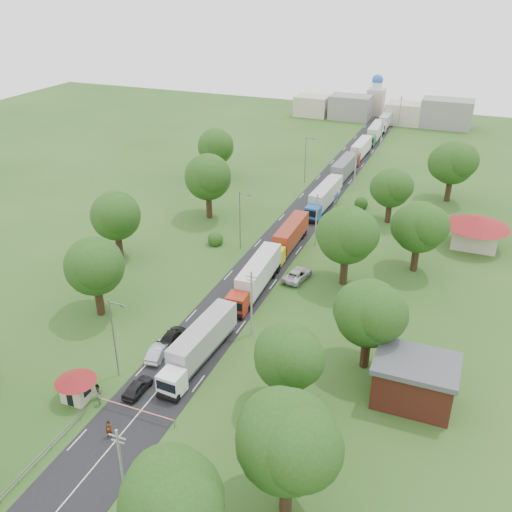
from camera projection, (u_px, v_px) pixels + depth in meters
The scene contains 46 objects.
ground at pixel (234, 299), 79.46m from camera, with size 260.00×260.00×0.00m, color #274C19.
road at pixel (282, 242), 96.01m from camera, with size 8.00×200.00×0.04m, color black.
boom_barrier at pixel (124, 406), 58.81m from camera, with size 9.22×0.35×1.18m.
guard_booth at pixel (76, 383), 60.17m from camera, with size 4.40×4.40×3.45m.
guard_rail at pixel (30, 473), 52.15m from camera, with size 0.10×17.00×1.70m, color slate, non-canonical shape.
info_sign at pixel (336, 199), 105.34m from camera, with size 0.12×3.10×4.10m.
pole_0 at pixel (122, 470), 46.55m from camera, with size 1.60×0.24×9.00m.
pole_1 at pixel (251, 303), 69.72m from camera, with size 1.60×0.24×9.00m.
pole_2 at pixel (316, 219), 92.89m from camera, with size 1.60×0.24×9.00m.
pole_3 at pixel (355, 169), 116.07m from camera, with size 1.60×0.24×9.00m.
pole_4 at pixel (381, 135), 139.24m from camera, with size 1.60×0.24×9.00m.
pole_5 at pixel (400, 111), 162.41m from camera, with size 1.60×0.24×9.00m.
lamp_0 at pixel (115, 335), 62.16m from camera, with size 2.03×0.22×10.00m.
lamp_1 at pixel (241, 218), 91.13m from camera, with size 2.03×0.22×10.00m.
lamp_2 at pixel (306, 157), 120.10m from camera, with size 2.03×0.22×10.00m.
tree_0 at pixel (173, 500), 40.89m from camera, with size 8.80×8.80×11.07m.
tree_1 at pixel (288, 440), 45.25m from camera, with size 9.60×9.60×12.05m.
tree_2 at pixel (289, 356), 57.05m from camera, with size 8.00×8.00×10.10m.
tree_3 at pixel (369, 312), 63.07m from camera, with size 8.80×8.80×11.07m.
tree_4 at pixel (347, 234), 80.01m from camera, with size 9.60×9.60×12.05m.
tree_5 at pixel (419, 227), 83.92m from camera, with size 8.80×8.80×11.07m.
tree_6 at pixel (391, 188), 100.59m from camera, with size 8.00×8.00×10.10m.
tree_7 at pixel (453, 162), 109.47m from camera, with size 9.60×9.60×12.05m.
tree_10 at pixel (95, 265), 73.01m from camera, with size 8.80×8.80×11.07m.
tree_11 at pixel (116, 215), 87.75m from camera, with size 8.80×8.80×11.07m.
tree_12 at pixel (208, 177), 102.04m from camera, with size 9.60×9.60×12.05m.
tree_13 at pixel (216, 146), 121.52m from camera, with size 8.80×8.80×11.07m.
house_brick at pixel (414, 381), 59.71m from camera, with size 8.60×6.60×5.20m.
house_cream at pixel (477, 227), 92.69m from camera, with size 10.08×10.08×5.80m.
distant_town at pixel (386, 110), 168.69m from camera, with size 52.00×8.00×8.00m.
church at pixel (376, 97), 176.00m from camera, with size 5.00×5.00×12.30m.
truck_0 at pixel (199, 344), 66.15m from camera, with size 3.29×15.28×4.22m.
truck_1 at pixel (256, 277), 80.48m from camera, with size 3.17×15.65×4.33m.
truck_2 at pixel (289, 236), 92.91m from camera, with size 2.65×14.57×4.04m.
truck_3 at pixel (323, 198), 108.14m from camera, with size 3.04×15.46×4.28m.
truck_4 at pixel (343, 170), 123.12m from camera, with size 2.95×15.42×4.27m.
truck_5 at pixel (360, 150), 136.96m from camera, with size 2.65×14.51×4.02m.
truck_6 at pixel (375, 132), 151.14m from camera, with size 2.80×14.88×4.12m.
truck_7 at pixel (386, 121), 163.11m from camera, with size 2.58×14.09×3.91m.
car_lane_front at pixel (138, 387), 61.72m from camera, with size 1.72×4.27×1.46m, color black.
car_lane_mid at pixel (159, 351), 67.41m from camera, with size 1.65×4.72×1.55m, color #ADAFB6.
car_lane_rear at pixel (172, 336), 70.19m from camera, with size 2.05×5.05×1.47m, color black.
car_verge_near at pixel (297, 275), 84.16m from camera, with size 2.68×5.80×1.61m, color #BCBCBC.
car_verge_far at pixel (348, 216), 104.05m from camera, with size 1.75×4.35×1.48m, color #53545A.
pedestrian_near at pixel (109, 430), 55.70m from camera, with size 0.71×0.46×1.94m, color gray.
pedestrian_booth at pixel (98, 392), 60.74m from camera, with size 0.89×0.69×1.83m, color gray.
Camera 1 is at (28.16, -62.09, 41.37)m, focal length 40.00 mm.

